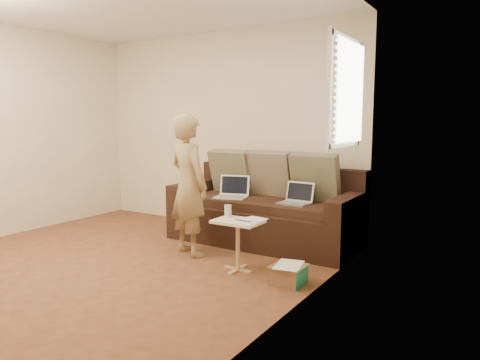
{
  "coord_description": "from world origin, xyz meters",
  "views": [
    {
      "loc": [
        3.38,
        -2.73,
        1.43
      ],
      "look_at": [
        0.8,
        1.4,
        0.78
      ],
      "focal_mm": 33.31,
      "sensor_mm": 36.0,
      "label": 1
    }
  ],
  "objects_px": {
    "laptop_silver": "(294,204)",
    "laptop_white": "(231,198)",
    "drinking_glass": "(228,211)",
    "side_table": "(238,245)",
    "person": "(189,185)",
    "sofa": "(264,207)",
    "striped_box": "(289,274)"
  },
  "relations": [
    {
      "from": "side_table",
      "to": "striped_box",
      "type": "distance_m",
      "value": 0.6
    },
    {
      "from": "striped_box",
      "to": "laptop_white",
      "type": "bearing_deg",
      "value": 142.41
    },
    {
      "from": "sofa",
      "to": "drinking_glass",
      "type": "bearing_deg",
      "value": -82.91
    },
    {
      "from": "laptop_silver",
      "to": "laptop_white",
      "type": "xyz_separation_m",
      "value": [
        -0.81,
        -0.03,
        0.0
      ]
    },
    {
      "from": "laptop_silver",
      "to": "drinking_glass",
      "type": "relative_size",
      "value": 2.79
    },
    {
      "from": "person",
      "to": "drinking_glass",
      "type": "relative_size",
      "value": 12.52
    },
    {
      "from": "sofa",
      "to": "side_table",
      "type": "bearing_deg",
      "value": -74.84
    },
    {
      "from": "laptop_white",
      "to": "sofa",
      "type": "bearing_deg",
      "value": 5.5
    },
    {
      "from": "laptop_white",
      "to": "drinking_glass",
      "type": "height_order",
      "value": "laptop_white"
    },
    {
      "from": "sofa",
      "to": "side_table",
      "type": "relative_size",
      "value": 4.45
    },
    {
      "from": "laptop_white",
      "to": "side_table",
      "type": "distance_m",
      "value": 1.12
    },
    {
      "from": "side_table",
      "to": "person",
      "type": "bearing_deg",
      "value": 166.16
    },
    {
      "from": "person",
      "to": "laptop_silver",
      "type": "bearing_deg",
      "value": -122.75
    },
    {
      "from": "drinking_glass",
      "to": "person",
      "type": "bearing_deg",
      "value": 168.86
    },
    {
      "from": "laptop_silver",
      "to": "side_table",
      "type": "xyz_separation_m",
      "value": [
        -0.16,
        -0.9,
        -0.27
      ]
    },
    {
      "from": "laptop_white",
      "to": "striped_box",
      "type": "relative_size",
      "value": 1.3
    },
    {
      "from": "sofa",
      "to": "person",
      "type": "distance_m",
      "value": 1.0
    },
    {
      "from": "side_table",
      "to": "drinking_glass",
      "type": "relative_size",
      "value": 4.12
    },
    {
      "from": "sofa",
      "to": "person",
      "type": "relative_size",
      "value": 1.46
    },
    {
      "from": "laptop_white",
      "to": "drinking_glass",
      "type": "distance_m",
      "value": 0.95
    },
    {
      "from": "side_table",
      "to": "drinking_glass",
      "type": "height_order",
      "value": "drinking_glass"
    },
    {
      "from": "side_table",
      "to": "striped_box",
      "type": "relative_size",
      "value": 1.75
    },
    {
      "from": "laptop_white",
      "to": "laptop_silver",
      "type": "bearing_deg",
      "value": -13.3
    },
    {
      "from": "laptop_silver",
      "to": "person",
      "type": "height_order",
      "value": "person"
    },
    {
      "from": "laptop_silver",
      "to": "drinking_glass",
      "type": "height_order",
      "value": "laptop_silver"
    },
    {
      "from": "sofa",
      "to": "laptop_white",
      "type": "distance_m",
      "value": 0.41
    },
    {
      "from": "person",
      "to": "drinking_glass",
      "type": "bearing_deg",
      "value": -172.73
    },
    {
      "from": "sofa",
      "to": "striped_box",
      "type": "xyz_separation_m",
      "value": [
        0.85,
        -1.09,
        -0.34
      ]
    },
    {
      "from": "laptop_white",
      "to": "drinking_glass",
      "type": "xyz_separation_m",
      "value": [
        0.5,
        -0.81,
        0.03
      ]
    },
    {
      "from": "laptop_white",
      "to": "side_table",
      "type": "bearing_deg",
      "value": -68.29
    },
    {
      "from": "drinking_glass",
      "to": "side_table",
      "type": "bearing_deg",
      "value": -23.12
    },
    {
      "from": "person",
      "to": "side_table",
      "type": "height_order",
      "value": "person"
    }
  ]
}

